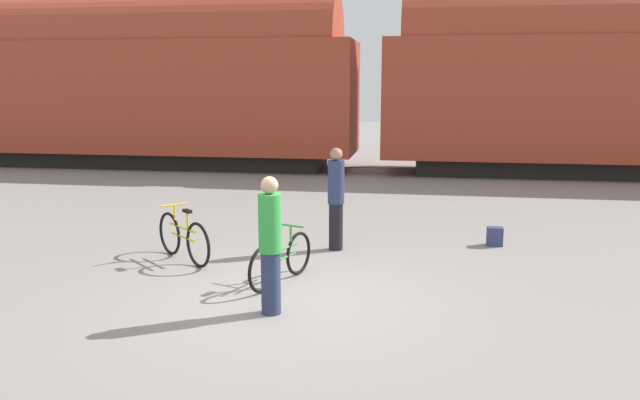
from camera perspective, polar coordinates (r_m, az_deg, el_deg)
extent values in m
plane|color=gray|center=(8.63, -3.00, -9.09)|extent=(80.00, 80.00, 0.00)
cube|color=black|center=(22.99, -14.29, 3.72)|extent=(11.62, 2.40, 0.55)
cube|color=#9E3823|center=(22.84, -14.54, 9.08)|extent=(13.83, 3.20, 3.75)
cylinder|color=#9E3823|center=(22.88, -14.76, 13.78)|extent=(12.73, 3.04, 3.04)
cube|color=black|center=(21.83, 24.23, 2.76)|extent=(11.62, 2.40, 0.55)
cube|color=#9E3823|center=(21.68, 24.66, 8.39)|extent=(13.83, 3.20, 3.75)
cylinder|color=#9E3823|center=(21.72, 25.05, 13.33)|extent=(12.73, 3.04, 3.04)
cube|color=#4C4238|center=(20.49, 4.28, 2.46)|extent=(70.24, 0.07, 0.01)
cube|color=#4C4238|center=(21.90, 4.61, 2.98)|extent=(70.24, 0.07, 0.01)
torus|color=black|center=(9.62, -1.98, -4.89)|extent=(0.28, 0.65, 0.67)
torus|color=black|center=(8.84, -5.28, -6.34)|extent=(0.28, 0.65, 0.67)
cylinder|color=#338C38|center=(9.18, -3.57, -4.56)|extent=(0.33, 0.81, 0.04)
cylinder|color=#338C38|center=(9.22, -3.56, -5.40)|extent=(0.30, 0.74, 0.04)
cylinder|color=#338C38|center=(9.00, -4.17, -3.95)|extent=(0.04, 0.04, 0.28)
cube|color=black|center=(8.97, -4.18, -3.08)|extent=(0.14, 0.22, 0.05)
cylinder|color=#338C38|center=(9.36, -2.69, -3.27)|extent=(0.04, 0.04, 0.31)
cylinder|color=#338C38|center=(9.32, -2.70, -2.35)|extent=(0.44, 0.19, 0.03)
torus|color=black|center=(11.02, -13.58, -2.99)|extent=(0.59, 0.53, 0.74)
torus|color=black|center=(10.15, -11.09, -4.06)|extent=(0.59, 0.53, 0.74)
cylinder|color=gold|center=(10.54, -12.43, -2.50)|extent=(0.69, 0.61, 0.04)
cylinder|color=gold|center=(10.58, -12.39, -3.32)|extent=(0.63, 0.56, 0.04)
cylinder|color=gold|center=(10.35, -12.02, -1.84)|extent=(0.04, 0.04, 0.31)
cube|color=black|center=(10.32, -12.05, -1.00)|extent=(0.20, 0.19, 0.05)
cylinder|color=gold|center=(10.74, -13.14, -1.34)|extent=(0.04, 0.04, 0.35)
cylinder|color=gold|center=(10.71, -13.17, -0.44)|extent=(0.33, 0.37, 0.03)
cylinder|color=#283351|center=(8.04, -4.51, -7.56)|extent=(0.25, 0.25, 0.81)
cylinder|color=green|center=(7.83, -4.59, -2.13)|extent=(0.30, 0.30, 0.75)
sphere|color=tan|center=(7.74, -4.64, 1.36)|extent=(0.22, 0.22, 0.22)
cylinder|color=black|center=(11.02, 1.46, -2.45)|extent=(0.25, 0.25, 0.83)
cylinder|color=navy|center=(10.87, 1.48, 1.64)|extent=(0.29, 0.29, 0.76)
sphere|color=#A37556|center=(10.80, 1.49, 4.21)|extent=(0.22, 0.22, 0.22)
cube|color=navy|center=(11.78, 15.69, -3.22)|extent=(0.28, 0.20, 0.34)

